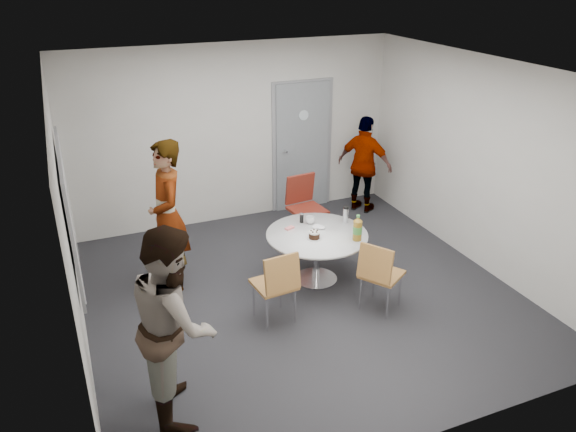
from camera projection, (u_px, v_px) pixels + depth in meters
name	position (u px, v px, depth m)	size (l,w,h in m)	color
floor	(301.00, 294.00, 6.89)	(5.00, 5.00, 0.00)	black
ceiling	(303.00, 70.00, 5.77)	(5.00, 5.00, 0.00)	silver
wall_back	(235.00, 134.00, 8.44)	(5.00, 5.00, 0.00)	#B2AFA9
wall_left	(68.00, 229.00, 5.46)	(5.00, 5.00, 0.00)	#B2AFA9
wall_right	(480.00, 164.00, 7.20)	(5.00, 5.00, 0.00)	#B2AFA9
wall_front	(436.00, 307.00, 4.23)	(5.00, 5.00, 0.00)	#B2AFA9
door	(302.00, 147.00, 8.94)	(1.02, 0.17, 2.12)	slate
whiteboard	(69.00, 211.00, 5.60)	(0.04, 1.90, 1.25)	gray
table	(320.00, 240.00, 6.96)	(1.26, 1.26, 0.99)	silver
chair_near_left	(278.00, 281.00, 6.11)	(0.47, 0.51, 0.90)	brown
chair_near_right	(379.00, 271.00, 6.33)	(0.61, 0.60, 0.89)	brown
chair_far	(304.00, 201.00, 8.01)	(0.51, 0.55, 0.97)	maroon
person_main	(168.00, 217.00, 6.70)	(0.69, 0.45, 1.89)	#A5C6EA
person_left	(175.00, 322.00, 4.80)	(0.88, 0.69, 1.81)	white
person_right	(365.00, 165.00, 8.89)	(0.92, 0.38, 1.56)	black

